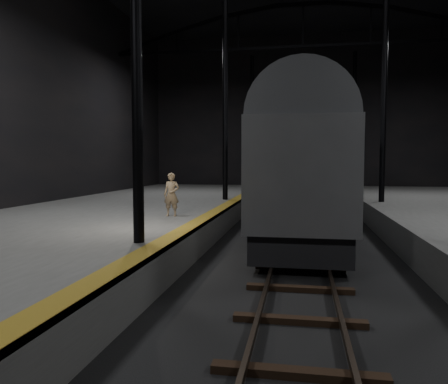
# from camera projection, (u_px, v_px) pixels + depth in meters

# --- Properties ---
(ground) EXTENTS (44.00, 44.00, 0.00)m
(ground) POSITION_uv_depth(u_px,v_px,m) (300.00, 254.00, 13.76)
(ground) COLOR black
(ground) RESTS_ON ground
(platform_left) EXTENTS (9.00, 43.80, 1.00)m
(platform_left) POSITION_uv_depth(u_px,v_px,m) (80.00, 232.00, 15.03)
(platform_left) COLOR #535350
(platform_left) RESTS_ON ground
(tactile_strip) EXTENTS (0.50, 43.80, 0.01)m
(tactile_strip) POSITION_uv_depth(u_px,v_px,m) (200.00, 220.00, 14.26)
(tactile_strip) COLOR olive
(tactile_strip) RESTS_ON platform_left
(track) EXTENTS (2.40, 43.00, 0.24)m
(track) POSITION_uv_depth(u_px,v_px,m) (300.00, 252.00, 13.76)
(track) COLOR #3F3328
(track) RESTS_ON ground
(train) EXTENTS (3.02, 20.16, 5.39)m
(train) POSITION_uv_depth(u_px,v_px,m) (301.00, 160.00, 20.42)
(train) COLOR #94979B
(train) RESTS_ON ground
(woman) EXTENTS (0.56, 0.37, 1.54)m
(woman) POSITION_uv_depth(u_px,v_px,m) (172.00, 194.00, 15.36)
(woman) COLOR tan
(woman) RESTS_ON platform_left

